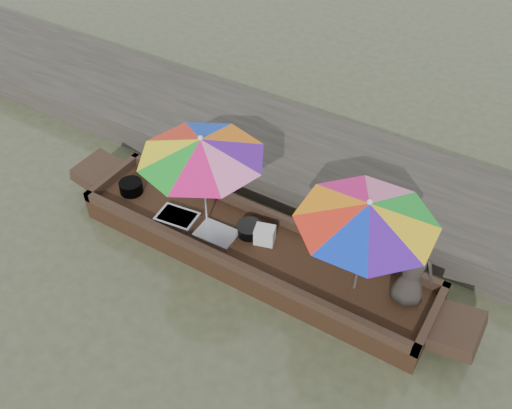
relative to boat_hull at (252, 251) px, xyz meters
The scene contains 11 objects.
water 0.17m from the boat_hull, ahead, with size 80.00×80.00×0.00m, color #3D422D.
dock 2.20m from the boat_hull, 90.00° to the left, with size 22.00×2.20×0.50m, color #2D2B26.
boat_hull is the anchor object (origin of this frame).
cooking_pot 2.21m from the boat_hull, behind, with size 0.36×0.36×0.19m, color black.
tray_crayfish 1.22m from the boat_hull, behind, with size 0.59×0.41×0.09m, color silver.
tray_scallop 0.57m from the boat_hull, 162.51° to the right, with size 0.59×0.41×0.06m, color silver.
charcoal_grill 0.31m from the boat_hull, 136.18° to the left, with size 0.34×0.34×0.16m, color black.
supply_bag 0.35m from the boat_hull, 37.02° to the left, with size 0.28×0.22×0.26m, color silver.
vendor 2.34m from the boat_hull, ahead, with size 0.55×0.36×1.12m, color #2A2622.
umbrella_bow 1.23m from the boat_hull, behind, with size 1.76×1.76×1.55m, color #5514A5, non-canonical shape.
umbrella_stern 1.85m from the boat_hull, ahead, with size 1.75×1.75×1.55m, color yellow, non-canonical shape.
Camera 1 is at (3.00, -4.78, 6.21)m, focal length 40.00 mm.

